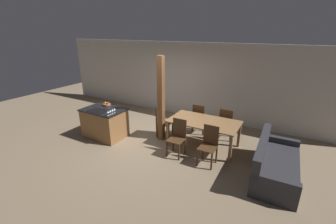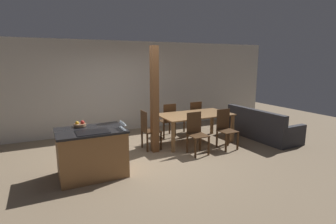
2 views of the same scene
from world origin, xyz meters
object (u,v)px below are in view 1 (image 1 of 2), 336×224
object	(u,v)px
fruit_bowl	(107,104)
wine_glass_near	(108,112)
couch	(274,165)
wine_glass_far	(112,110)
wine_glass_end	(114,109)
dining_table	(204,124)
dining_chair_far_right	(226,124)
kitchen_island	(105,123)
dining_chair_head_end	(162,121)
dining_chair_near_right	(209,145)
dining_chair_far_left	(199,118)
dining_chair_near_left	(178,137)
wine_glass_middle	(110,111)
timber_post	(161,100)

from	to	relation	value
fruit_bowl	wine_glass_near	xyz separation A→B (m)	(0.68, -0.65, 0.07)
couch	wine_glass_far	bearing A→B (deg)	96.63
wine_glass_end	dining_table	world-z (taller)	wine_glass_end
wine_glass_near	couch	xyz separation A→B (m)	(4.16, 0.75, -0.74)
fruit_bowl	couch	size ratio (longest dim) A/B	0.11
fruit_bowl	couch	xyz separation A→B (m)	(4.84, 0.10, -0.67)
wine_glass_far	wine_glass_end	world-z (taller)	same
dining_chair_far_right	kitchen_island	bearing A→B (deg)	26.78
wine_glass_far	dining_chair_head_end	distance (m)	1.54
wine_glass_far	dining_chair_far_right	bearing A→B (deg)	34.08
wine_glass_end	dining_table	xyz separation A→B (m)	(2.28, 1.00, -0.34)
dining_chair_near_right	fruit_bowl	bearing A→B (deg)	177.70
dining_chair_far_right	couch	bearing A→B (deg)	139.49
wine_glass_near	dining_chair_far_right	xyz separation A→B (m)	(2.70, 2.00, -0.51)
wine_glass_near	dining_chair_far_left	size ratio (longest dim) A/B	0.15
wine_glass_end	couch	size ratio (longest dim) A/B	0.07
dining_chair_near_left	dining_chair_far_right	bearing A→B (deg)	60.23
dining_chair_far_left	couch	world-z (taller)	dining_chair_far_left
wine_glass_near	wine_glass_end	xyz separation A→B (m)	(0.00, 0.25, 0.00)
wine_glass_far	dining_chair_head_end	world-z (taller)	wine_glass_far
wine_glass_near	dining_chair_head_end	bearing A→B (deg)	52.64
wine_glass_near	dining_chair_near_right	world-z (taller)	wine_glass_near
wine_glass_far	wine_glass_end	bearing A→B (deg)	90.00
fruit_bowl	dining_table	bearing A→B (deg)	11.55
wine_glass_middle	dining_chair_far_left	size ratio (longest dim) A/B	0.15
wine_glass_middle	dining_chair_far_left	world-z (taller)	wine_glass_middle
wine_glass_far	couch	xyz separation A→B (m)	(4.16, 0.58, -0.74)
fruit_bowl	timber_post	world-z (taller)	timber_post
wine_glass_far	dining_chair_head_end	xyz separation A→B (m)	(0.96, 1.09, -0.51)
dining_chair_near_right	wine_glass_far	bearing A→B (deg)	-172.69
fruit_bowl	wine_glass_far	bearing A→B (deg)	-35.41
dining_table	dining_chair_near_right	distance (m)	0.87
dining_chair_head_end	timber_post	size ratio (longest dim) A/B	0.39
kitchen_island	timber_post	world-z (taller)	timber_post
dining_chair_far_left	dining_chair_head_end	distance (m)	1.16
wine_glass_near	dining_chair_head_end	size ratio (longest dim) A/B	0.15
couch	dining_chair_head_end	bearing A→B (deg)	79.70
dining_chair_near_right	couch	size ratio (longest dim) A/B	0.47
dining_table	dining_chair_far_right	xyz separation A→B (m)	(0.42, 0.74, -0.17)
wine_glass_far	dining_chair_far_left	bearing A→B (deg)	44.58
wine_glass_end	dining_chair_far_right	size ratio (longest dim) A/B	0.15
kitchen_island	dining_chair_near_left	xyz separation A→B (m)	(2.39, 0.15, 0.05)
dining_table	fruit_bowl	bearing A→B (deg)	-168.45
wine_glass_far	wine_glass_middle	bearing A→B (deg)	-90.00
wine_glass_end	timber_post	bearing A→B (deg)	37.32
dining_chair_near_right	dining_chair_far_right	bearing A→B (deg)	90.00
fruit_bowl	dining_chair_near_right	bearing A→B (deg)	-2.30
kitchen_island	dining_chair_far_left	bearing A→B (deg)	34.34
wine_glass_middle	wine_glass_near	bearing A→B (deg)	-90.00
kitchen_island	dining_table	size ratio (longest dim) A/B	0.65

